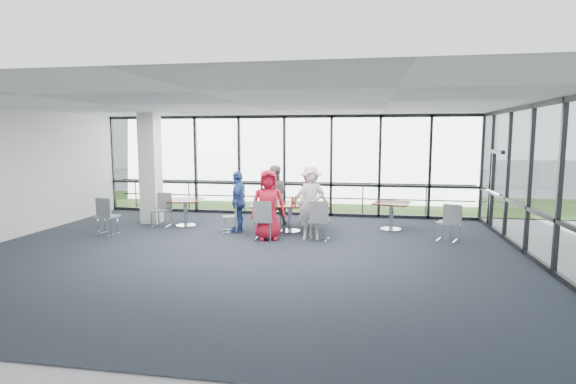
% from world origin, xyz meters
% --- Properties ---
extents(floor, '(12.00, 10.00, 0.02)m').
position_xyz_m(floor, '(0.00, 0.00, -0.01)').
color(floor, '#1C232C').
rests_on(floor, ground).
extents(ceiling, '(12.00, 10.00, 0.04)m').
position_xyz_m(ceiling, '(0.00, 0.00, 3.20)').
color(ceiling, white).
rests_on(ceiling, ground).
extents(wall_front, '(12.00, 0.10, 3.20)m').
position_xyz_m(wall_front, '(0.00, -5.00, 1.60)').
color(wall_front, silver).
rests_on(wall_front, ground).
extents(curtain_wall_back, '(12.00, 0.10, 3.20)m').
position_xyz_m(curtain_wall_back, '(0.00, 5.00, 1.60)').
color(curtain_wall_back, white).
rests_on(curtain_wall_back, ground).
extents(curtain_wall_right, '(0.10, 10.00, 3.20)m').
position_xyz_m(curtain_wall_right, '(6.00, 0.00, 1.60)').
color(curtain_wall_right, white).
rests_on(curtain_wall_right, ground).
extents(exit_door, '(0.12, 1.60, 2.10)m').
position_xyz_m(exit_door, '(6.00, 3.75, 1.05)').
color(exit_door, black).
rests_on(exit_door, ground).
extents(structural_column, '(0.50, 0.50, 3.20)m').
position_xyz_m(structural_column, '(-3.60, 3.00, 1.60)').
color(structural_column, silver).
rests_on(structural_column, ground).
extents(apron, '(80.00, 70.00, 0.02)m').
position_xyz_m(apron, '(0.00, 10.00, -0.02)').
color(apron, gray).
rests_on(apron, ground).
extents(grass_strip, '(80.00, 5.00, 0.01)m').
position_xyz_m(grass_strip, '(0.00, 8.00, 0.01)').
color(grass_strip, '#325623').
rests_on(grass_strip, ground).
extents(hangar_main, '(24.00, 10.00, 6.00)m').
position_xyz_m(hangar_main, '(4.00, 32.00, 3.00)').
color(hangar_main, silver).
rests_on(hangar_main, ground).
extents(hangar_aux, '(10.00, 6.00, 4.00)m').
position_xyz_m(hangar_aux, '(-18.00, 28.00, 2.00)').
color(hangar_aux, silver).
rests_on(hangar_aux, ground).
extents(guard_rail, '(12.00, 0.06, 0.06)m').
position_xyz_m(guard_rail, '(0.00, 5.60, 0.50)').
color(guard_rail, '#2D2D33').
rests_on(guard_rail, ground).
extents(main_table, '(2.22, 1.46, 0.75)m').
position_xyz_m(main_table, '(0.61, 2.43, 0.64)').
color(main_table, '#341208').
rests_on(main_table, ground).
extents(side_table_left, '(1.05, 1.05, 0.75)m').
position_xyz_m(side_table_left, '(-2.42, 2.68, 0.64)').
color(side_table_left, '#341208').
rests_on(side_table_left, ground).
extents(side_table_right, '(1.08, 1.08, 0.75)m').
position_xyz_m(side_table_right, '(3.28, 3.15, 0.64)').
color(side_table_right, '#341208').
rests_on(side_table_right, ground).
extents(diner_near_left, '(0.96, 0.75, 1.72)m').
position_xyz_m(diner_near_left, '(0.24, 1.42, 0.86)').
color(diner_near_left, red).
rests_on(diner_near_left, ground).
extents(diner_near_right, '(0.63, 0.47, 1.72)m').
position_xyz_m(diner_near_right, '(1.29, 1.63, 0.86)').
color(diner_near_right, silver).
rests_on(diner_near_right, ground).
extents(diner_far_left, '(0.95, 0.76, 1.71)m').
position_xyz_m(diner_far_left, '(0.00, 3.29, 0.85)').
color(diner_far_left, slate).
rests_on(diner_far_left, ground).
extents(diner_far_right, '(1.08, 0.56, 1.67)m').
position_xyz_m(diner_far_right, '(1.05, 3.37, 0.84)').
color(diner_far_right, pink).
rests_on(diner_far_right, ground).
extents(diner_end, '(0.61, 0.99, 1.62)m').
position_xyz_m(diner_end, '(-0.73, 2.18, 0.81)').
color(diner_end, '#2A4A98').
rests_on(diner_end, ground).
extents(chair_main_nl, '(0.47, 0.47, 0.96)m').
position_xyz_m(chair_main_nl, '(0.15, 1.38, 0.48)').
color(chair_main_nl, gray).
rests_on(chair_main_nl, ground).
extents(chair_main_nr, '(0.51, 0.51, 0.96)m').
position_xyz_m(chair_main_nr, '(1.48, 1.56, 0.48)').
color(chair_main_nr, gray).
rests_on(chair_main_nr, ground).
extents(chair_main_fl, '(0.51, 0.51, 0.91)m').
position_xyz_m(chair_main_fl, '(-0.09, 3.39, 0.45)').
color(chair_main_fl, gray).
rests_on(chair_main_fl, ground).
extents(chair_main_fr, '(0.43, 0.43, 0.81)m').
position_xyz_m(chair_main_fr, '(0.95, 3.57, 0.41)').
color(chair_main_fr, gray).
rests_on(chair_main_fr, ground).
extents(chair_main_end, '(0.51, 0.51, 0.81)m').
position_xyz_m(chair_main_end, '(-0.94, 2.15, 0.41)').
color(chair_main_end, gray).
rests_on(chair_main_end, ground).
extents(chair_spare_la, '(0.54, 0.54, 0.96)m').
position_xyz_m(chair_spare_la, '(-3.95, 1.24, 0.48)').
color(chair_spare_la, gray).
rests_on(chair_spare_la, ground).
extents(chair_spare_lb, '(0.47, 0.47, 0.91)m').
position_xyz_m(chair_spare_lb, '(-3.07, 2.50, 0.45)').
color(chair_spare_lb, gray).
rests_on(chair_spare_lb, ground).
extents(chair_spare_r, '(0.57, 0.57, 0.90)m').
position_xyz_m(chair_spare_r, '(4.54, 1.98, 0.45)').
color(chair_spare_r, gray).
rests_on(chair_spare_r, ground).
extents(plate_nl, '(0.25, 0.25, 0.01)m').
position_xyz_m(plate_nl, '(0.07, 1.95, 0.76)').
color(plate_nl, white).
rests_on(plate_nl, main_table).
extents(plate_nr, '(0.27, 0.27, 0.01)m').
position_xyz_m(plate_nr, '(1.23, 2.20, 0.76)').
color(plate_nr, white).
rests_on(plate_nr, main_table).
extents(plate_fl, '(0.26, 0.26, 0.01)m').
position_xyz_m(plate_fl, '(0.06, 2.76, 0.76)').
color(plate_fl, white).
rests_on(plate_fl, main_table).
extents(plate_fr, '(0.28, 0.28, 0.01)m').
position_xyz_m(plate_fr, '(1.03, 2.89, 0.76)').
color(plate_fr, white).
rests_on(plate_fr, main_table).
extents(plate_end, '(0.28, 0.28, 0.01)m').
position_xyz_m(plate_end, '(-0.27, 2.30, 0.76)').
color(plate_end, white).
rests_on(plate_end, main_table).
extents(tumbler_a, '(0.07, 0.07, 0.14)m').
position_xyz_m(tumbler_a, '(0.37, 2.19, 0.82)').
color(tumbler_a, white).
rests_on(tumbler_a, main_table).
extents(tumbler_b, '(0.08, 0.08, 0.15)m').
position_xyz_m(tumbler_b, '(1.01, 2.31, 0.83)').
color(tumbler_b, white).
rests_on(tumbler_b, main_table).
extents(tumbler_c, '(0.07, 0.07, 0.14)m').
position_xyz_m(tumbler_c, '(0.69, 2.67, 0.82)').
color(tumbler_c, white).
rests_on(tumbler_c, main_table).
extents(tumbler_d, '(0.07, 0.07, 0.14)m').
position_xyz_m(tumbler_d, '(-0.04, 2.13, 0.82)').
color(tumbler_d, white).
rests_on(tumbler_d, main_table).
extents(menu_a, '(0.39, 0.33, 0.00)m').
position_xyz_m(menu_a, '(0.54, 1.99, 0.75)').
color(menu_a, beige).
rests_on(menu_a, main_table).
extents(menu_b, '(0.32, 0.25, 0.00)m').
position_xyz_m(menu_b, '(1.51, 2.29, 0.75)').
color(menu_b, beige).
rests_on(menu_b, main_table).
extents(menu_c, '(0.34, 0.30, 0.00)m').
position_xyz_m(menu_c, '(0.75, 2.88, 0.75)').
color(menu_c, beige).
rests_on(menu_c, main_table).
extents(condiment_caddy, '(0.10, 0.07, 0.04)m').
position_xyz_m(condiment_caddy, '(0.69, 2.53, 0.77)').
color(condiment_caddy, black).
rests_on(condiment_caddy, main_table).
extents(ketchup_bottle, '(0.06, 0.06, 0.18)m').
position_xyz_m(ketchup_bottle, '(0.66, 2.51, 0.84)').
color(ketchup_bottle, maroon).
rests_on(ketchup_bottle, main_table).
extents(green_bottle, '(0.05, 0.05, 0.20)m').
position_xyz_m(green_bottle, '(0.75, 2.50, 0.85)').
color(green_bottle, '#2B7B38').
rests_on(green_bottle, main_table).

